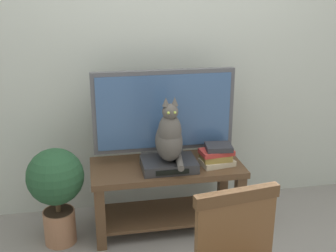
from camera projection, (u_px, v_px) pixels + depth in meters
back_wall at (165, 34)px, 3.30m from camera, size 7.00×0.12×2.80m
tv_stand at (167, 185)px, 3.19m from camera, size 1.11×0.50×0.51m
tv at (164, 113)px, 3.12m from camera, size 1.04×0.20×0.68m
media_box at (169, 164)px, 3.07m from camera, size 0.39×0.28×0.07m
cat at (169, 137)px, 2.98m from camera, size 0.19×0.36×0.47m
book_stack at (217, 155)px, 3.12m from camera, size 0.26×0.20×0.15m
potted_plant at (56, 186)px, 2.97m from camera, size 0.39×0.39×0.72m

